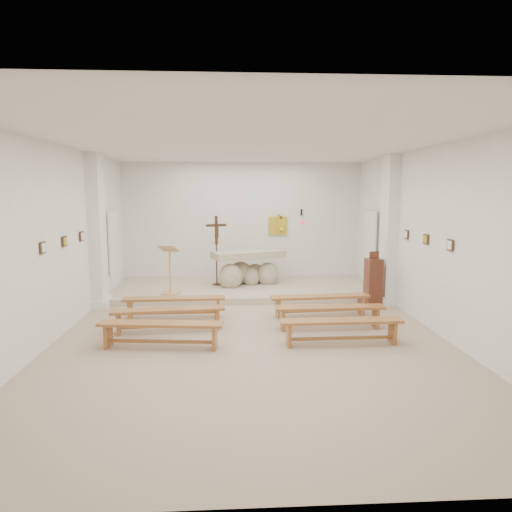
{
  "coord_description": "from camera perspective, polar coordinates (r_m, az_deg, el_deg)",
  "views": [
    {
      "loc": [
        -0.36,
        -8.49,
        2.63
      ],
      "look_at": [
        0.21,
        1.6,
        1.22
      ],
      "focal_mm": 32.0,
      "sensor_mm": 36.0,
      "label": 1
    }
  ],
  "objects": [
    {
      "name": "pilaster_right",
      "position": [
        11.17,
        16.31,
        3.12
      ],
      "size": [
        0.26,
        0.55,
        3.5
      ],
      "primitive_type": "cube",
      "color": "white",
      "rests_on": "ground"
    },
    {
      "name": "pilaster_left",
      "position": [
        10.95,
        -19.21,
        2.91
      ],
      "size": [
        0.26,
        0.55,
        3.5
      ],
      "primitive_type": "cube",
      "color": "white",
      "rests_on": "ground"
    },
    {
      "name": "bench_left_third",
      "position": [
        7.98,
        -11.79,
        -8.91
      ],
      "size": [
        2.15,
        0.56,
        0.45
      ],
      "rotation": [
        0.0,
        0.0,
        -0.11
      ],
      "color": "#945C2B",
      "rests_on": "ground"
    },
    {
      "name": "radiator_right",
      "position": [
        12.05,
        15.19,
        -3.62
      ],
      "size": [
        0.1,
        0.85,
        0.52
      ],
      "primitive_type": "cube",
      "color": "silver",
      "rests_on": "ground"
    },
    {
      "name": "station_frame_left_mid",
      "position": [
        9.27,
        -22.82,
        1.71
      ],
      "size": [
        0.03,
        0.2,
        0.2
      ],
      "primitive_type": "cube",
      "color": "#422D1D",
      "rests_on": "wall_left"
    },
    {
      "name": "donation_pedestal",
      "position": [
        11.01,
        14.43,
        -3.12
      ],
      "size": [
        0.38,
        0.38,
        1.28
      ],
      "rotation": [
        0.0,
        0.0,
        0.11
      ],
      "color": "#542418",
      "rests_on": "ground"
    },
    {
      "name": "altar",
      "position": [
        12.37,
        -1.06,
        -1.8
      ],
      "size": [
        2.08,
        1.36,
        1.0
      ],
      "rotation": [
        0.0,
        0.0,
        0.34
      ],
      "color": "beige",
      "rests_on": "sanctuary_platform"
    },
    {
      "name": "radiator_left",
      "position": [
        11.84,
        -18.24,
        -3.94
      ],
      "size": [
        0.1,
        0.85,
        0.52
      ],
      "primitive_type": "cube",
      "color": "silver",
      "rests_on": "ground"
    },
    {
      "name": "bench_right_second",
      "position": [
        9.0,
        9.18,
        -6.91
      ],
      "size": [
        2.13,
        0.38,
        0.45
      ],
      "rotation": [
        0.0,
        0.0,
        0.02
      ],
      "color": "#945C2B",
      "rests_on": "ground"
    },
    {
      "name": "sanctuary_platform",
      "position": [
        12.27,
        -1.49,
        -4.07
      ],
      "size": [
        6.98,
        3.0,
        0.15
      ],
      "primitive_type": "cube",
      "color": "#BDA892",
      "rests_on": "ground"
    },
    {
      "name": "ceiling",
      "position": [
        8.54,
        -0.83,
        13.74
      ],
      "size": [
        7.0,
        10.0,
        0.02
      ],
      "primitive_type": "cube",
      "color": "silver",
      "rests_on": "wall_back"
    },
    {
      "name": "bench_right_third",
      "position": [
        8.12,
        10.61,
        -8.58
      ],
      "size": [
        2.13,
        0.37,
        0.45
      ],
      "rotation": [
        0.0,
        0.0,
        0.01
      ],
      "color": "#945C2B",
      "rests_on": "ground"
    },
    {
      "name": "ground",
      "position": [
        8.9,
        -0.78,
        -9.24
      ],
      "size": [
        7.0,
        10.0,
        0.0
      ],
      "primitive_type": "cube",
      "color": "tan",
      "rests_on": "ground"
    },
    {
      "name": "station_frame_right_rear",
      "position": [
        10.46,
        18.27,
        2.57
      ],
      "size": [
        0.03,
        0.2,
        0.2
      ],
      "primitive_type": "cube",
      "color": "#422D1D",
      "rests_on": "wall_right"
    },
    {
      "name": "bench_right_front",
      "position": [
        9.88,
        8.02,
        -5.54
      ],
      "size": [
        2.14,
        0.51,
        0.45
      ],
      "rotation": [
        0.0,
        0.0,
        0.08
      ],
      "color": "#945C2B",
      "rests_on": "ground"
    },
    {
      "name": "lectern",
      "position": [
        11.31,
        -10.74,
        -1.69
      ],
      "size": [
        0.52,
        0.48,
        1.24
      ],
      "rotation": [
        0.0,
        0.0,
        -0.3
      ],
      "color": "tan",
      "rests_on": "sanctuary_platform"
    },
    {
      "name": "bench_left_front",
      "position": [
        9.77,
        -10.18,
        -5.75
      ],
      "size": [
        2.13,
        0.38,
        0.45
      ],
      "rotation": [
        0.0,
        0.0,
        0.02
      ],
      "color": "#945C2B",
      "rests_on": "ground"
    },
    {
      "name": "bench_left_second",
      "position": [
        8.87,
        -10.9,
        -7.17
      ],
      "size": [
        2.15,
        0.58,
        0.45
      ],
      "rotation": [
        0.0,
        0.0,
        0.12
      ],
      "color": "#945C2B",
      "rests_on": "ground"
    },
    {
      "name": "station_frame_left_rear",
      "position": [
        10.22,
        -20.96,
        2.32
      ],
      "size": [
        0.03,
        0.2,
        0.2
      ],
      "primitive_type": "cube",
      "color": "#422D1D",
      "rests_on": "wall_left"
    },
    {
      "name": "station_frame_right_mid",
      "position": [
        9.54,
        20.46,
        1.99
      ],
      "size": [
        0.03,
        0.2,
        0.2
      ],
      "primitive_type": "cube",
      "color": "#422D1D",
      "rests_on": "wall_right"
    },
    {
      "name": "station_frame_left_front",
      "position": [
        8.34,
        -25.09,
        0.95
      ],
      "size": [
        0.03,
        0.2,
        0.2
      ],
      "primitive_type": "cube",
      "color": "#422D1D",
      "rests_on": "wall_left"
    },
    {
      "name": "wall_back",
      "position": [
        13.51,
        -1.71,
        4.22
      ],
      "size": [
        7.0,
        0.02,
        3.5
      ],
      "primitive_type": "cube",
      "color": "white",
      "rests_on": "ground"
    },
    {
      "name": "sanctuary_lamp",
      "position": [
        13.39,
        5.85,
        4.4
      ],
      "size": [
        0.11,
        0.36,
        0.44
      ],
      "color": "black",
      "rests_on": "wall_back"
    },
    {
      "name": "wall_right",
      "position": [
        9.37,
        21.07,
        2.04
      ],
      "size": [
        0.02,
        10.0,
        3.5
      ],
      "primitive_type": "cube",
      "color": "white",
      "rests_on": "ground"
    },
    {
      "name": "potted_plant",
      "position": [
        12.73,
        -3.45,
        -2.1
      ],
      "size": [
        0.61,
        0.6,
        0.52
      ],
      "primitive_type": "imported",
      "rotation": [
        0.0,
        0.0,
        0.6
      ],
      "color": "#2B6227",
      "rests_on": "sanctuary_platform"
    },
    {
      "name": "station_frame_right_front",
      "position": [
        8.64,
        23.11,
        1.28
      ],
      "size": [
        0.03,
        0.2,
        0.2
      ],
      "primitive_type": "cube",
      "color": "#422D1D",
      "rests_on": "wall_right"
    },
    {
      "name": "gold_wall_relief",
      "position": [
        13.56,
        2.74,
        3.8
      ],
      "size": [
        0.55,
        0.04,
        0.55
      ],
      "primitive_type": "cube",
      "color": "gold",
      "rests_on": "wall_back"
    },
    {
      "name": "wall_left",
      "position": [
        9.09,
        -23.37,
        1.75
      ],
      "size": [
        0.02,
        10.0,
        3.5
      ],
      "primitive_type": "cube",
      "color": "white",
      "rests_on": "ground"
    },
    {
      "name": "crucifix_stand",
      "position": [
        12.24,
        -4.96,
        1.35
      ],
      "size": [
        0.55,
        0.24,
        1.86
      ],
      "rotation": [
        0.0,
        0.0,
        0.34
      ],
      "color": "#3D2513",
      "rests_on": "sanctuary_platform"
    }
  ]
}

